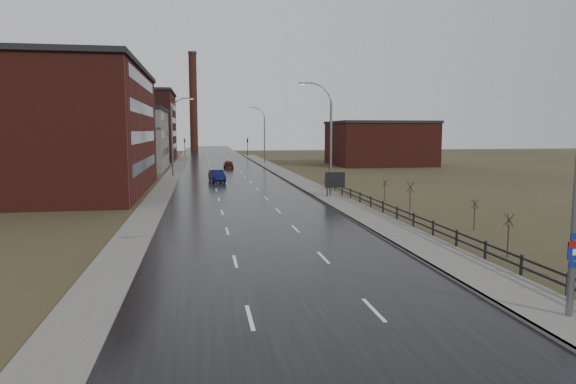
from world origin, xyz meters
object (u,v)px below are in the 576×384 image
object	(u,v)px
streetlight_main	(571,149)
car_far	(229,165)
car_near	(217,176)
billboard	(335,181)

from	to	relation	value
streetlight_main	car_far	xyz separation A→B (m)	(-7.65, 75.48, -5.35)
streetlight_main	car_near	xyz separation A→B (m)	(-10.43, 51.05, -5.28)
streetlight_main	billboard	bearing A→B (deg)	88.92
streetlight_main	car_far	world-z (taller)	streetlight_main
car_near	streetlight_main	bearing A→B (deg)	-85.42
car_far	streetlight_main	bearing A→B (deg)	95.96
billboard	car_near	distance (m)	20.81
streetlight_main	car_far	size ratio (longest dim) A/B	2.91
car_near	car_far	size ratio (longest dim) A/B	1.14
car_near	car_far	world-z (taller)	car_near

